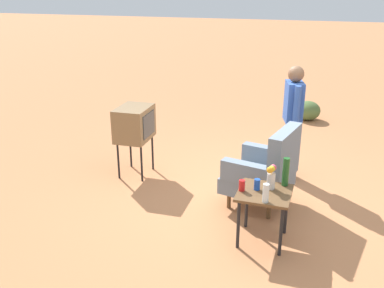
% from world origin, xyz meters
% --- Properties ---
extents(ground_plane, '(60.00, 60.00, 0.00)m').
position_xyz_m(ground_plane, '(0.00, 0.00, 0.00)').
color(ground_plane, '#C17A4C').
extents(armchair, '(0.91, 0.92, 1.06)m').
position_xyz_m(armchair, '(0.18, 0.16, 0.50)').
color(armchair, brown).
rests_on(armchair, ground).
extents(side_table, '(0.56, 0.56, 0.60)m').
position_xyz_m(side_table, '(0.97, 0.27, 0.51)').
color(side_table, black).
rests_on(side_table, ground).
extents(tv_on_stand, '(0.62, 0.47, 1.03)m').
position_xyz_m(tv_on_stand, '(-0.22, -1.81, 0.78)').
color(tv_on_stand, black).
rests_on(tv_on_stand, ground).
extents(person_standing, '(0.55, 0.31, 1.64)m').
position_xyz_m(person_standing, '(-0.81, 0.35, 0.94)').
color(person_standing, '#2D3347').
rests_on(person_standing, ground).
extents(soda_can_blue, '(0.07, 0.07, 0.12)m').
position_xyz_m(soda_can_blue, '(0.95, 0.18, 0.66)').
color(soda_can_blue, blue).
rests_on(soda_can_blue, side_table).
extents(bottle_short_clear, '(0.06, 0.06, 0.20)m').
position_xyz_m(bottle_short_clear, '(1.20, 0.31, 0.70)').
color(bottle_short_clear, silver).
rests_on(bottle_short_clear, side_table).
extents(soda_can_red, '(0.07, 0.07, 0.12)m').
position_xyz_m(soda_can_red, '(1.02, 0.03, 0.66)').
color(soda_can_red, red).
rests_on(soda_can_red, side_table).
extents(bottle_wine_green, '(0.07, 0.07, 0.32)m').
position_xyz_m(bottle_wine_green, '(0.75, 0.45, 0.76)').
color(bottle_wine_green, '#1E5623').
rests_on(bottle_wine_green, side_table).
extents(flower_vase, '(0.15, 0.10, 0.27)m').
position_xyz_m(flower_vase, '(0.87, 0.32, 0.75)').
color(flower_vase, silver).
rests_on(flower_vase, side_table).
extents(shrub_near, '(0.51, 0.51, 0.40)m').
position_xyz_m(shrub_near, '(-3.81, 0.42, 0.20)').
color(shrub_near, '#516B38').
rests_on(shrub_near, ground).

